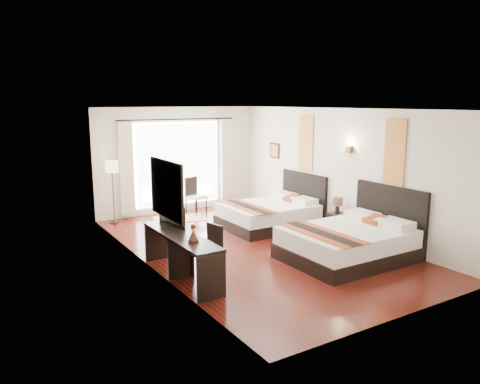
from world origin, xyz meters
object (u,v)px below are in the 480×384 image
console_desk (181,256)px  window_chair (196,203)px  bed_far (272,213)px  television (168,216)px  side_table (171,207)px  desk_chair (208,261)px  nightstand (340,225)px  table_lamp (337,203)px  floor_lamp (112,171)px  vase (346,213)px  fruit_bowl (169,196)px  bed_near (350,241)px

console_desk → window_chair: (2.26, 4.02, -0.08)m
bed_far → window_chair: bearing=114.1°
television → side_table: size_ratio=1.31×
desk_chair → nightstand: bearing=177.0°
table_lamp → floor_lamp: size_ratio=0.23×
vase → nightstand: bearing=89.8°
table_lamp → floor_lamp: floor_lamp is taller
nightstand → console_desk: console_desk is taller
desk_chair → side_table: bearing=-116.9°
nightstand → fruit_bowl: 4.37m
table_lamp → television: 3.98m
bed_far → vase: bed_far is taller
side_table → console_desk: bearing=-110.9°
bed_near → table_lamp: bearing=56.4°
floor_lamp → television: bearing=-91.3°
vase → television: 4.03m
floor_lamp → vase: bearing=-44.9°
vase → window_chair: window_chair is taller
television → fruit_bowl: 3.70m
vase → side_table: 4.48m
bed_far → bed_near: bearing=-91.7°
nightstand → vase: 0.35m
table_lamp → console_desk: (-3.99, -0.49, -0.37)m
table_lamp → side_table: table_lamp is taller
window_chair → console_desk: bearing=-45.8°
bed_near → console_desk: (-3.14, 0.79, 0.04)m
vase → desk_chair: (-3.61, -0.42, -0.29)m
floor_lamp → window_chair: floor_lamp is taller
desk_chair → vase: bearing=174.6°
bed_near → nightstand: (0.88, 1.19, -0.09)m
floor_lamp → side_table: 1.75m
console_desk → window_chair: window_chair is taller
table_lamp → vase: size_ratio=2.85×
fruit_bowl → floor_lamp: bearing=171.4°
table_lamp → desk_chair: (-3.58, -0.67, -0.47)m
bed_far → window_chair: 2.34m
bed_far → table_lamp: bearing=-61.0°
vase → console_desk: (-4.02, -0.24, -0.19)m
nightstand → television: size_ratio=0.73×
bed_far → desk_chair: (-2.80, -2.07, -0.04)m
nightstand → desk_chair: 3.65m
window_chair → television: bearing=-49.2°
desk_chair → fruit_bowl: size_ratio=4.06×
nightstand → floor_lamp: 5.52m
floor_lamp → side_table: floor_lamp is taller
floor_lamp → bed_far: bearing=-35.9°
floor_lamp → desk_chair: bearing=-85.9°
television → bed_far: bearing=-81.0°
desk_chair → side_table: 4.25m
vase → floor_lamp: (-3.92, 3.90, 0.74)m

